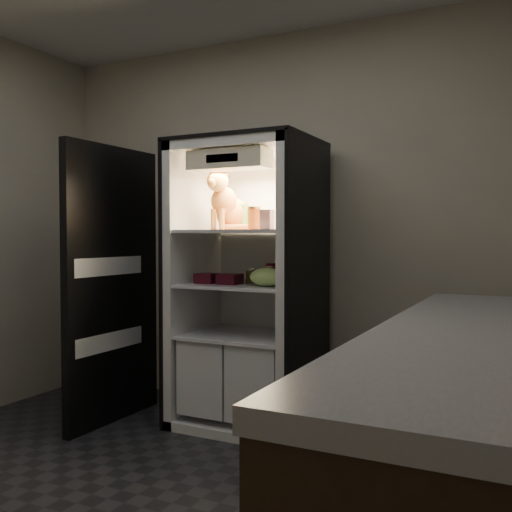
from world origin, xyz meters
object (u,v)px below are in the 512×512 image
(tabby_cat, at_px, (228,206))
(mayo_tub, at_px, (256,221))
(kitchen_counter, at_px, (468,453))
(pepper_jar, at_px, (291,213))
(refrigerator, at_px, (249,305))
(parmesan_shaker, at_px, (244,217))
(soda_can_a, at_px, (272,273))
(grape_bag, at_px, (267,277))
(berry_box_right, at_px, (230,279))
(salsa_jar, at_px, (254,218))
(cream_carton, at_px, (267,220))
(soda_can_b, at_px, (284,275))
(berry_box_left, at_px, (207,278))
(soda_can_c, at_px, (269,276))
(condiment_jar, at_px, (251,276))

(tabby_cat, xyz_separation_m, mayo_tub, (0.18, 0.05, -0.10))
(kitchen_counter, height_order, pepper_jar, pepper_jar)
(mayo_tub, relative_size, pepper_jar, 0.54)
(refrigerator, distance_m, parmesan_shaker, 0.59)
(pepper_jar, bearing_deg, mayo_tub, 175.79)
(parmesan_shaker, distance_m, soda_can_a, 0.42)
(grape_bag, xyz_separation_m, berry_box_right, (-0.28, 0.03, -0.02))
(refrigerator, height_order, soda_can_a, refrigerator)
(pepper_jar, distance_m, berry_box_right, 0.58)
(salsa_jar, height_order, pepper_jar, pepper_jar)
(tabby_cat, bearing_deg, soda_can_a, 14.92)
(parmesan_shaker, bearing_deg, mayo_tub, 2.34)
(parmesan_shaker, bearing_deg, berry_box_right, -91.84)
(grape_bag, bearing_deg, cream_carton, -65.75)
(salsa_jar, relative_size, pepper_jar, 0.69)
(salsa_jar, xyz_separation_m, soda_can_b, (0.18, 0.06, -0.36))
(salsa_jar, bearing_deg, berry_box_left, -172.18)
(kitchen_counter, distance_m, grape_bag, 1.71)
(grape_bag, height_order, berry_box_right, grape_bag)
(soda_can_b, bearing_deg, berry_box_right, -163.42)
(berry_box_left, relative_size, berry_box_right, 0.99)
(mayo_tub, bearing_deg, tabby_cat, -164.38)
(kitchen_counter, bearing_deg, mayo_tub, 140.26)
(pepper_jar, height_order, grape_bag, pepper_jar)
(kitchen_counter, bearing_deg, pepper_jar, 135.25)
(cream_carton, bearing_deg, soda_can_c, 108.82)
(soda_can_b, relative_size, berry_box_right, 0.99)
(kitchen_counter, height_order, grape_bag, grape_bag)
(mayo_tub, distance_m, cream_carton, 0.38)
(refrigerator, xyz_separation_m, cream_carton, (0.26, -0.27, 0.56))
(kitchen_counter, distance_m, condiment_jar, 1.97)
(mayo_tub, xyz_separation_m, pepper_jar, (0.26, -0.02, 0.05))
(cream_carton, bearing_deg, berry_box_left, 167.52)
(refrigerator, bearing_deg, salsa_jar, -51.46)
(tabby_cat, height_order, grape_bag, tabby_cat)
(cream_carton, relative_size, condiment_jar, 1.28)
(soda_can_a, height_order, grape_bag, soda_can_a)
(cream_carton, height_order, berry_box_right, cream_carton)
(refrigerator, bearing_deg, soda_can_b, -11.64)
(salsa_jar, xyz_separation_m, berry_box_right, (-0.16, -0.04, -0.39))
(refrigerator, distance_m, pepper_jar, 0.67)
(parmesan_shaker, xyz_separation_m, pepper_jar, (0.35, -0.02, 0.02))
(kitchen_counter, bearing_deg, condiment_jar, 141.61)
(tabby_cat, relative_size, salsa_jar, 2.91)
(pepper_jar, xyz_separation_m, berry_box_right, (-0.35, -0.17, -0.42))
(refrigerator, distance_m, berry_box_left, 0.33)
(pepper_jar, xyz_separation_m, soda_can_b, (-0.01, -0.07, -0.39))
(berry_box_right, bearing_deg, soda_can_c, 1.17)
(cream_carton, distance_m, grape_bag, 0.36)
(salsa_jar, distance_m, pepper_jar, 0.24)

